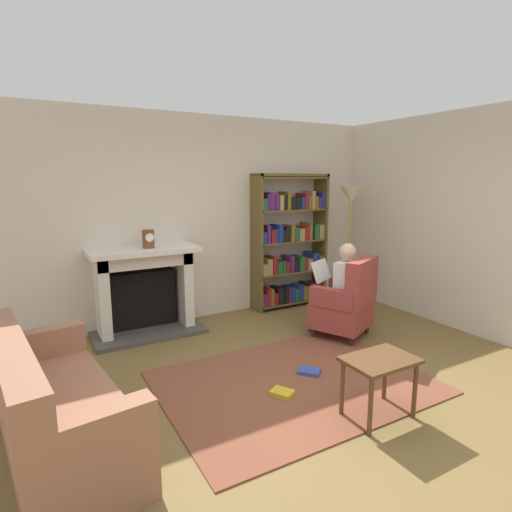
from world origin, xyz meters
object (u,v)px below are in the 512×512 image
object	(u,v)px
sofa_floral	(53,409)
mantel_clock	(148,239)
side_table	(380,368)
bookshelf	(290,243)
floor_lamp	(351,206)
fireplace	(144,287)
seated_reader	(338,285)
armchair_reading	(347,302)

from	to	relation	value
sofa_floral	mantel_clock	bearing A→B (deg)	-39.94
side_table	bookshelf	bearing A→B (deg)	69.53
bookshelf	sofa_floral	distance (m)	3.93
sofa_floral	floor_lamp	size ratio (longest dim) A/B	1.01
floor_lamp	fireplace	bearing A→B (deg)	170.54
mantel_clock	bookshelf	world-z (taller)	bookshelf
seated_reader	sofa_floral	world-z (taller)	seated_reader
mantel_clock	side_table	xyz separation A→B (m)	(1.07, -2.67, -0.76)
seated_reader	side_table	size ratio (longest dim) A/B	2.04
fireplace	floor_lamp	world-z (taller)	floor_lamp
mantel_clock	armchair_reading	xyz separation A→B (m)	(2.00, -1.25, -0.75)
side_table	floor_lamp	size ratio (longest dim) A/B	0.32
fireplace	side_table	distance (m)	2.99
mantel_clock	side_table	size ratio (longest dim) A/B	0.39
sofa_floral	side_table	size ratio (longest dim) A/B	3.18
armchair_reading	seated_reader	xyz separation A→B (m)	(-0.05, 0.11, 0.20)
armchair_reading	seated_reader	distance (m)	0.23
fireplace	mantel_clock	distance (m)	0.62
mantel_clock	bookshelf	size ratio (longest dim) A/B	0.11
mantel_clock	armchair_reading	distance (m)	2.48
mantel_clock	armchair_reading	size ratio (longest dim) A/B	0.22
fireplace	bookshelf	bearing A→B (deg)	0.96
fireplace	mantel_clock	world-z (taller)	mantel_clock
mantel_clock	armchair_reading	bearing A→B (deg)	-31.88
bookshelf	armchair_reading	distance (m)	1.48
bookshelf	floor_lamp	distance (m)	1.01
armchair_reading	side_table	distance (m)	1.71
fireplace	sofa_floral	size ratio (longest dim) A/B	0.74
mantel_clock	armchair_reading	world-z (taller)	mantel_clock
fireplace	floor_lamp	size ratio (longest dim) A/B	0.74
armchair_reading	sofa_floral	size ratio (longest dim) A/B	0.55
fireplace	armchair_reading	xyz separation A→B (m)	(2.06, -1.34, -0.14)
fireplace	bookshelf	distance (m)	2.21
fireplace	sofa_floral	distance (m)	2.30
bookshelf	armchair_reading	xyz separation A→B (m)	(-0.11, -1.38, -0.52)
fireplace	bookshelf	world-z (taller)	bookshelf
seated_reader	armchair_reading	bearing A→B (deg)	90.00
fireplace	mantel_clock	size ratio (longest dim) A/B	6.06
sofa_floral	fireplace	bearing A→B (deg)	-37.46
bookshelf	side_table	bearing A→B (deg)	-110.47
bookshelf	seated_reader	bearing A→B (deg)	-97.38
floor_lamp	mantel_clock	bearing A→B (deg)	172.34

